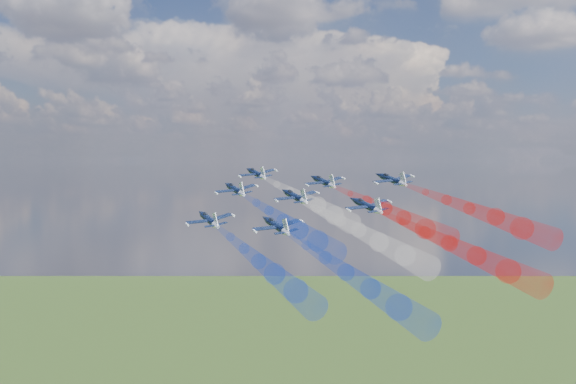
# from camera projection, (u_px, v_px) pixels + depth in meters

# --- Properties ---
(jet_lead) EXTENTS (16.35, 17.19, 7.47)m
(jet_lead) POSITION_uv_depth(u_px,v_px,m) (256.00, 174.00, 167.33)
(jet_lead) COLOR black
(trail_lead) EXTENTS (28.95, 37.07, 12.80)m
(trail_lead) POSITION_uv_depth(u_px,v_px,m) (303.00, 198.00, 143.52)
(trail_lead) COLOR white
(jet_inner_left) EXTENTS (16.35, 17.19, 7.47)m
(jet_inner_left) POSITION_uv_depth(u_px,v_px,m) (235.00, 189.00, 151.27)
(jet_inner_left) COLOR black
(trail_inner_left) EXTENTS (28.95, 37.07, 12.80)m
(trail_inner_left) POSITION_uv_depth(u_px,v_px,m) (284.00, 220.00, 127.47)
(trail_inner_left) COLOR blue
(jet_inner_right) EXTENTS (16.35, 17.19, 7.47)m
(jet_inner_right) POSITION_uv_depth(u_px,v_px,m) (323.00, 182.00, 158.41)
(jet_inner_right) COLOR black
(trail_inner_right) EXTENTS (28.95, 37.07, 12.80)m
(trail_inner_right) POSITION_uv_depth(u_px,v_px,m) (385.00, 209.00, 134.61)
(trail_inner_right) COLOR red
(jet_outer_left) EXTENTS (16.35, 17.19, 7.47)m
(jet_outer_left) POSITION_uv_depth(u_px,v_px,m) (209.00, 220.00, 135.34)
(jet_outer_left) COLOR black
(trail_outer_left) EXTENTS (28.95, 37.07, 12.80)m
(trail_outer_left) POSITION_uv_depth(u_px,v_px,m) (259.00, 261.00, 111.53)
(trail_outer_left) COLOR blue
(jet_center_third) EXTENTS (16.35, 17.19, 7.47)m
(jet_center_third) POSITION_uv_depth(u_px,v_px,m) (295.00, 197.00, 142.75)
(jet_center_third) COLOR black
(trail_center_third) EXTENTS (28.95, 37.07, 12.80)m
(trail_center_third) POSITION_uv_depth(u_px,v_px,m) (359.00, 231.00, 118.94)
(trail_center_third) COLOR white
(jet_outer_right) EXTENTS (16.35, 17.19, 7.47)m
(jet_outer_right) POSITION_uv_depth(u_px,v_px,m) (392.00, 180.00, 151.07)
(jet_outer_right) COLOR black
(trail_outer_right) EXTENTS (28.95, 37.07, 12.80)m
(trail_outer_right) POSITION_uv_depth(u_px,v_px,m) (469.00, 208.00, 127.26)
(trail_outer_right) COLOR red
(jet_rear_left) EXTENTS (16.35, 17.19, 7.47)m
(jet_rear_left) POSITION_uv_depth(u_px,v_px,m) (276.00, 226.00, 126.32)
(jet_rear_left) COLOR black
(trail_rear_left) EXTENTS (28.95, 37.07, 12.80)m
(trail_rear_left) POSITION_uv_depth(u_px,v_px,m) (346.00, 272.00, 102.51)
(trail_rear_left) COLOR blue
(jet_rear_right) EXTENTS (16.35, 17.19, 7.47)m
(jet_rear_right) POSITION_uv_depth(u_px,v_px,m) (367.00, 206.00, 136.47)
(jet_rear_right) COLOR black
(trail_rear_right) EXTENTS (28.95, 37.07, 12.80)m
(trail_rear_right) POSITION_uv_depth(u_px,v_px,m) (449.00, 243.00, 112.66)
(trail_rear_right) COLOR red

